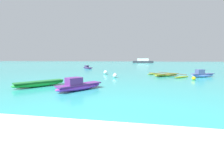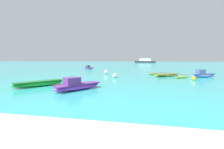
{
  "view_description": "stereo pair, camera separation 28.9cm",
  "coord_description": "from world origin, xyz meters",
  "px_view_note": "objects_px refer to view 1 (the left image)",
  "views": [
    {
      "loc": [
        1.26,
        -3.36,
        2.04
      ],
      "look_at": [
        -1.61,
        13.49,
        0.25
      ],
      "focal_mm": 24.0,
      "sensor_mm": 36.0,
      "label": 1
    },
    {
      "loc": [
        1.54,
        -3.31,
        2.04
      ],
      "look_at": [
        -1.61,
        13.49,
        0.25
      ],
      "focal_mm": 24.0,
      "sensor_mm": 36.0,
      "label": 2
    }
  ],
  "objects_px": {
    "distant_ferry": "(143,61)",
    "moored_boat_0": "(202,74)",
    "moored_boat_4": "(40,83)",
    "mooring_buoy_0": "(106,72)",
    "mooring_buoy_1": "(194,78)",
    "moored_boat_2": "(87,68)",
    "mooring_buoy_2": "(115,76)",
    "moored_boat_1": "(79,86)",
    "moored_boat_3": "(166,75)"
  },
  "relations": [
    {
      "from": "mooring_buoy_1",
      "to": "mooring_buoy_2",
      "type": "distance_m",
      "value": 7.78
    },
    {
      "from": "mooring_buoy_0",
      "to": "mooring_buoy_2",
      "type": "bearing_deg",
      "value": -62.62
    },
    {
      "from": "moored_boat_0",
      "to": "distant_ferry",
      "type": "bearing_deg",
      "value": 67.89
    },
    {
      "from": "mooring_buoy_0",
      "to": "moored_boat_2",
      "type": "bearing_deg",
      "value": 120.72
    },
    {
      "from": "moored_boat_0",
      "to": "moored_boat_2",
      "type": "xyz_separation_m",
      "value": [
        -17.21,
        11.27,
        -0.06
      ]
    },
    {
      "from": "moored_boat_1",
      "to": "mooring_buoy_0",
      "type": "distance_m",
      "value": 10.23
    },
    {
      "from": "moored_boat_0",
      "to": "moored_boat_1",
      "type": "distance_m",
      "value": 14.08
    },
    {
      "from": "moored_boat_3",
      "to": "mooring_buoy_0",
      "type": "distance_m",
      "value": 7.62
    },
    {
      "from": "distant_ferry",
      "to": "mooring_buoy_0",
      "type": "bearing_deg",
      "value": -96.71
    },
    {
      "from": "moored_boat_0",
      "to": "moored_boat_2",
      "type": "distance_m",
      "value": 20.58
    },
    {
      "from": "moored_boat_4",
      "to": "mooring_buoy_2",
      "type": "height_order",
      "value": "mooring_buoy_2"
    },
    {
      "from": "moored_boat_0",
      "to": "moored_boat_1",
      "type": "relative_size",
      "value": 0.96
    },
    {
      "from": "mooring_buoy_1",
      "to": "distant_ferry",
      "type": "bearing_deg",
      "value": 92.49
    },
    {
      "from": "mooring_buoy_0",
      "to": "mooring_buoy_1",
      "type": "xyz_separation_m",
      "value": [
        9.53,
        -3.93,
        -0.08
      ]
    },
    {
      "from": "moored_boat_3",
      "to": "moored_boat_4",
      "type": "relative_size",
      "value": 1.44
    },
    {
      "from": "mooring_buoy_0",
      "to": "mooring_buoy_1",
      "type": "bearing_deg",
      "value": -22.41
    },
    {
      "from": "moored_boat_2",
      "to": "distant_ferry",
      "type": "xyz_separation_m",
      "value": [
        12.76,
        48.13,
        0.66
      ]
    },
    {
      "from": "moored_boat_0",
      "to": "mooring_buoy_2",
      "type": "xyz_separation_m",
      "value": [
        -9.52,
        -2.11,
        -0.07
      ]
    },
    {
      "from": "moored_boat_3",
      "to": "mooring_buoy_0",
      "type": "xyz_separation_m",
      "value": [
        -7.56,
        0.89,
        0.1
      ]
    },
    {
      "from": "moored_boat_4",
      "to": "mooring_buoy_0",
      "type": "height_order",
      "value": "mooring_buoy_0"
    },
    {
      "from": "moored_boat_4",
      "to": "mooring_buoy_1",
      "type": "bearing_deg",
      "value": -27.35
    },
    {
      "from": "distant_ferry",
      "to": "moored_boat_0",
      "type": "bearing_deg",
      "value": -85.72
    },
    {
      "from": "moored_boat_1",
      "to": "mooring_buoy_2",
      "type": "distance_m",
      "value": 6.95
    },
    {
      "from": "moored_boat_3",
      "to": "moored_boat_0",
      "type": "bearing_deg",
      "value": -44.9
    },
    {
      "from": "moored_boat_1",
      "to": "moored_boat_3",
      "type": "relative_size",
      "value": 0.67
    },
    {
      "from": "moored_boat_4",
      "to": "moored_boat_2",
      "type": "bearing_deg",
      "value": 47.36
    },
    {
      "from": "distant_ferry",
      "to": "moored_boat_2",
      "type": "bearing_deg",
      "value": -104.85
    },
    {
      "from": "moored_boat_1",
      "to": "moored_boat_4",
      "type": "relative_size",
      "value": 0.96
    },
    {
      "from": "moored_boat_2",
      "to": "moored_boat_3",
      "type": "height_order",
      "value": "moored_boat_2"
    },
    {
      "from": "moored_boat_4",
      "to": "mooring_buoy_2",
      "type": "distance_m",
      "value": 7.69
    },
    {
      "from": "moored_boat_2",
      "to": "mooring_buoy_2",
      "type": "distance_m",
      "value": 15.44
    },
    {
      "from": "moored_boat_2",
      "to": "moored_boat_4",
      "type": "bearing_deg",
      "value": -41.63
    },
    {
      "from": "moored_boat_4",
      "to": "mooring_buoy_0",
      "type": "bearing_deg",
      "value": 21.36
    },
    {
      "from": "moored_boat_4",
      "to": "mooring_buoy_0",
      "type": "relative_size",
      "value": 6.35
    },
    {
      "from": "mooring_buoy_1",
      "to": "mooring_buoy_2",
      "type": "bearing_deg",
      "value": 176.16
    },
    {
      "from": "moored_boat_2",
      "to": "moored_boat_3",
      "type": "relative_size",
      "value": 0.56
    },
    {
      "from": "moored_boat_2",
      "to": "mooring_buoy_0",
      "type": "xyz_separation_m",
      "value": [
        5.93,
        -9.98,
        0.01
      ]
    },
    {
      "from": "moored_boat_0",
      "to": "distant_ferry",
      "type": "distance_m",
      "value": 59.57
    },
    {
      "from": "moored_boat_3",
      "to": "moored_boat_4",
      "type": "bearing_deg",
      "value": -179.37
    },
    {
      "from": "moored_boat_0",
      "to": "moored_boat_2",
      "type": "relative_size",
      "value": 1.15
    },
    {
      "from": "moored_boat_1",
      "to": "mooring_buoy_1",
      "type": "bearing_deg",
      "value": -19.85
    },
    {
      "from": "mooring_buoy_2",
      "to": "mooring_buoy_0",
      "type": "bearing_deg",
      "value": 117.38
    },
    {
      "from": "moored_boat_4",
      "to": "mooring_buoy_1",
      "type": "xyz_separation_m",
      "value": [
        12.48,
        5.55,
        -0.05
      ]
    },
    {
      "from": "moored_boat_0",
      "to": "moored_boat_4",
      "type": "distance_m",
      "value": 16.42
    },
    {
      "from": "mooring_buoy_1",
      "to": "mooring_buoy_2",
      "type": "height_order",
      "value": "mooring_buoy_2"
    },
    {
      "from": "moored_boat_4",
      "to": "distant_ferry",
      "type": "xyz_separation_m",
      "value": [
        9.79,
        67.58,
        0.69
      ]
    },
    {
      "from": "moored_boat_1",
      "to": "distant_ferry",
      "type": "relative_size",
      "value": 0.31
    },
    {
      "from": "moored_boat_3",
      "to": "mooring_buoy_1",
      "type": "xyz_separation_m",
      "value": [
        1.97,
        -3.04,
        0.02
      ]
    },
    {
      "from": "moored_boat_2",
      "to": "mooring_buoy_0",
      "type": "height_order",
      "value": "moored_boat_2"
    },
    {
      "from": "moored_boat_3",
      "to": "distant_ferry",
      "type": "height_order",
      "value": "distant_ferry"
    }
  ]
}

